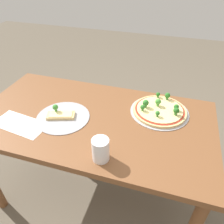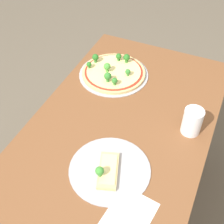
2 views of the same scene
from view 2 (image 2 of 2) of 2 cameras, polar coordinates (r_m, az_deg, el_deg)
ground_plane at (r=1.92m, az=0.34°, el=-18.79°), size 8.00×8.00×0.00m
dining_table at (r=1.37m, az=0.46°, el=-6.91°), size 1.39×0.75×0.74m
pizza_tray_whole at (r=1.58m, az=0.26°, el=7.31°), size 0.35×0.35×0.07m
pizza_tray_slice at (r=1.18m, az=-0.61°, el=-10.53°), size 0.31×0.31×0.07m
drinking_cup at (r=1.31m, az=14.45°, el=-1.67°), size 0.08×0.08×0.12m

